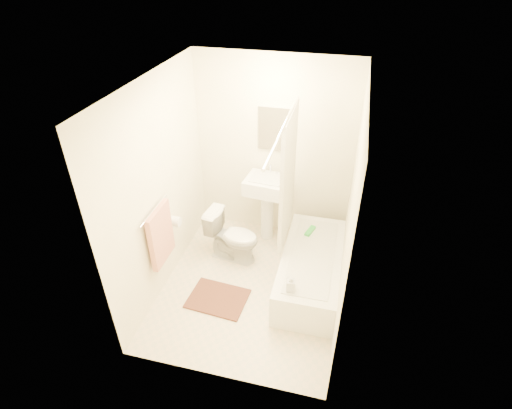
% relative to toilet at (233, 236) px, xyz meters
% --- Properties ---
extents(floor, '(2.40, 2.40, 0.00)m').
position_rel_toilet_xyz_m(floor, '(0.35, -0.46, -0.33)').
color(floor, beige).
rests_on(floor, ground).
extents(ceiling, '(2.40, 2.40, 0.00)m').
position_rel_toilet_xyz_m(ceiling, '(0.35, -0.46, 2.07)').
color(ceiling, white).
rests_on(ceiling, ground).
extents(wall_back, '(2.00, 0.02, 2.40)m').
position_rel_toilet_xyz_m(wall_back, '(0.35, 0.74, 0.87)').
color(wall_back, beige).
rests_on(wall_back, ground).
extents(wall_left, '(0.02, 2.40, 2.40)m').
position_rel_toilet_xyz_m(wall_left, '(-0.65, -0.46, 0.87)').
color(wall_left, beige).
rests_on(wall_left, ground).
extents(wall_right, '(0.02, 2.40, 2.40)m').
position_rel_toilet_xyz_m(wall_right, '(1.35, -0.46, 0.87)').
color(wall_right, beige).
rests_on(wall_right, ground).
extents(mirror, '(0.40, 0.03, 0.55)m').
position_rel_toilet_xyz_m(mirror, '(0.35, 0.72, 1.17)').
color(mirror, white).
rests_on(mirror, wall_back).
extents(curtain_rod, '(0.03, 1.70, 0.03)m').
position_rel_toilet_xyz_m(curtain_rod, '(0.65, -0.36, 1.67)').
color(curtain_rod, silver).
rests_on(curtain_rod, wall_back).
extents(shower_curtain, '(0.04, 0.80, 1.55)m').
position_rel_toilet_xyz_m(shower_curtain, '(0.65, 0.04, 0.89)').
color(shower_curtain, silver).
rests_on(shower_curtain, curtain_rod).
extents(towel_bar, '(0.02, 0.60, 0.02)m').
position_rel_toilet_xyz_m(towel_bar, '(-0.61, -0.71, 0.77)').
color(towel_bar, silver).
rests_on(towel_bar, wall_left).
extents(towel, '(0.06, 0.45, 0.66)m').
position_rel_toilet_xyz_m(towel, '(-0.58, -0.71, 0.45)').
color(towel, '#CC7266').
rests_on(towel, towel_bar).
extents(toilet_paper, '(0.11, 0.12, 0.12)m').
position_rel_toilet_xyz_m(toilet_paper, '(-0.58, -0.34, 0.37)').
color(toilet_paper, white).
rests_on(toilet_paper, wall_left).
extents(toilet, '(0.71, 0.46, 0.65)m').
position_rel_toilet_xyz_m(toilet, '(0.00, 0.00, 0.00)').
color(toilet, white).
rests_on(toilet, floor).
extents(sink, '(0.56, 0.47, 1.02)m').
position_rel_toilet_xyz_m(sink, '(0.32, 0.49, 0.18)').
color(sink, white).
rests_on(sink, floor).
extents(bathtub, '(0.67, 1.52, 0.43)m').
position_rel_toilet_xyz_m(bathtub, '(1.02, -0.23, -0.11)').
color(bathtub, white).
rests_on(bathtub, floor).
extents(bath_mat, '(0.68, 0.53, 0.02)m').
position_rel_toilet_xyz_m(bath_mat, '(0.04, -0.75, -0.32)').
color(bath_mat, '#563026').
rests_on(bath_mat, floor).
extents(soap_bottle, '(0.10, 0.11, 0.20)m').
position_rel_toilet_xyz_m(soap_bottle, '(0.86, -0.83, 0.20)').
color(soap_bottle, white).
rests_on(soap_bottle, bathtub).
extents(scrub_brush, '(0.12, 0.21, 0.04)m').
position_rel_toilet_xyz_m(scrub_brush, '(0.94, 0.18, 0.12)').
color(scrub_brush, green).
rests_on(scrub_brush, bathtub).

